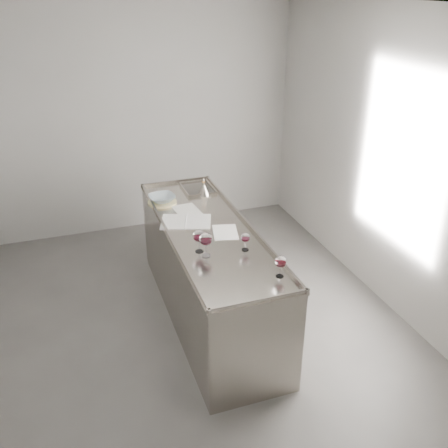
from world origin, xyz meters
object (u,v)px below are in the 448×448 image
object	(u,v)px
wine_glass_small	(245,238)
notebook	(186,222)
counter	(209,273)
wine_glass_right	(280,262)
wine_glass_left	(206,240)
ceramic_bowl	(162,198)
wine_glass_middle	(199,236)
wine_funnel	(204,190)

from	to	relation	value
wine_glass_small	notebook	bearing A→B (deg)	116.56
counter	notebook	xyz separation A→B (m)	(-0.15, 0.19, 0.47)
wine_glass_right	wine_glass_small	world-z (taller)	wine_glass_right
wine_glass_left	ceramic_bowl	xyz separation A→B (m)	(-0.10, 1.15, -0.10)
wine_glass_left	notebook	distance (m)	0.66
wine_glass_left	wine_glass_middle	xyz separation A→B (m)	(-0.03, 0.08, -0.01)
wine_glass_right	wine_funnel	xyz separation A→B (m)	(-0.08, 1.69, -0.07)
wine_glass_middle	wine_glass_right	distance (m)	0.73
wine_glass_small	notebook	xyz separation A→B (m)	(-0.33, 0.66, -0.10)
wine_glass_middle	ceramic_bowl	world-z (taller)	wine_glass_middle
wine_glass_small	notebook	distance (m)	0.74
counter	wine_glass_left	bearing A→B (deg)	-109.25
counter	ceramic_bowl	xyz separation A→B (m)	(-0.26, 0.70, 0.52)
counter	notebook	size ratio (longest dim) A/B	4.59
wine_glass_small	ceramic_bowl	distance (m)	1.24
wine_glass_left	ceramic_bowl	bearing A→B (deg)	95.12
wine_glass_right	ceramic_bowl	size ratio (longest dim) A/B	0.68
counter	wine_glass_right	xyz separation A→B (m)	(0.27, -0.93, 0.59)
notebook	wine_funnel	bearing A→B (deg)	77.33
wine_glass_left	wine_glass_middle	distance (m)	0.09
wine_glass_right	wine_funnel	world-z (taller)	wine_funnel
wine_glass_right	ceramic_bowl	xyz separation A→B (m)	(-0.54, 1.63, -0.07)
ceramic_bowl	wine_funnel	distance (m)	0.46
wine_glass_middle	wine_glass_small	world-z (taller)	wine_glass_middle
wine_glass_middle	notebook	world-z (taller)	wine_glass_middle
wine_glass_small	wine_funnel	size ratio (longest dim) A/B	0.81
wine_funnel	wine_glass_middle	bearing A→B (deg)	-108.74
notebook	wine_glass_left	bearing A→B (deg)	-71.91
counter	wine_glass_middle	world-z (taller)	wine_glass_middle
wine_glass_left	wine_funnel	xyz separation A→B (m)	(0.35, 1.22, -0.09)
wine_glass_middle	wine_glass_right	world-z (taller)	wine_glass_middle
counter	wine_glass_left	world-z (taller)	wine_glass_left
ceramic_bowl	wine_glass_left	bearing A→B (deg)	-84.88
wine_glass_right	wine_glass_small	size ratio (longest dim) A/B	1.13
notebook	ceramic_bowl	bearing A→B (deg)	120.91
wine_glass_middle	ceramic_bowl	distance (m)	1.07
ceramic_bowl	wine_glass_small	bearing A→B (deg)	-69.32
wine_glass_left	wine_glass_middle	size ratio (longest dim) A/B	1.06
wine_glass_small	wine_funnel	bearing A→B (deg)	89.19
wine_funnel	notebook	bearing A→B (deg)	-121.32
counter	wine_glass_middle	bearing A→B (deg)	-117.19
counter	wine_funnel	world-z (taller)	wine_funnel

